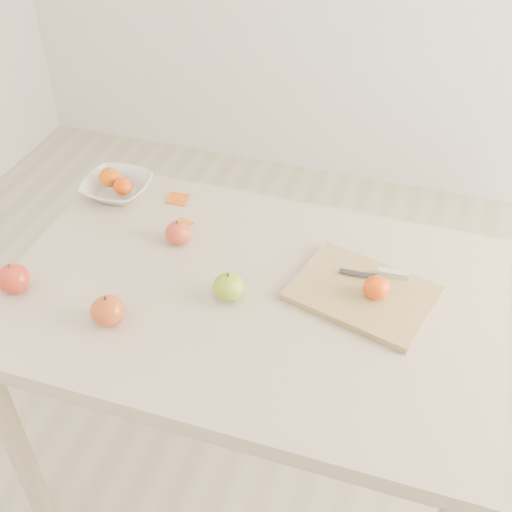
% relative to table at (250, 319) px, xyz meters
% --- Properties ---
extents(ground, '(3.50, 3.50, 0.00)m').
position_rel_table_xyz_m(ground, '(0.00, 0.00, -0.65)').
color(ground, '#C6B293').
rests_on(ground, ground).
extents(table, '(1.20, 0.80, 0.75)m').
position_rel_table_xyz_m(table, '(0.00, 0.00, 0.00)').
color(table, beige).
rests_on(table, ground).
extents(cutting_board, '(0.37, 0.31, 0.02)m').
position_rel_table_xyz_m(cutting_board, '(0.26, 0.07, 0.11)').
color(cutting_board, tan).
rests_on(cutting_board, table).
extents(board_tangerine, '(0.06, 0.06, 0.05)m').
position_rel_table_xyz_m(board_tangerine, '(0.29, 0.06, 0.14)').
color(board_tangerine, '#E54808').
rests_on(board_tangerine, cutting_board).
extents(fruit_bowl, '(0.19, 0.19, 0.05)m').
position_rel_table_xyz_m(fruit_bowl, '(-0.50, 0.27, 0.12)').
color(fruit_bowl, silver).
rests_on(fruit_bowl, table).
extents(bowl_tangerine_near, '(0.06, 0.06, 0.06)m').
position_rel_table_xyz_m(bowl_tangerine_near, '(-0.52, 0.28, 0.15)').
color(bowl_tangerine_near, '#CC4E07').
rests_on(bowl_tangerine_near, fruit_bowl).
extents(bowl_tangerine_far, '(0.05, 0.05, 0.05)m').
position_rel_table_xyz_m(bowl_tangerine_far, '(-0.47, 0.26, 0.14)').
color(bowl_tangerine_far, red).
rests_on(bowl_tangerine_far, fruit_bowl).
extents(orange_peel_a, '(0.06, 0.05, 0.01)m').
position_rel_table_xyz_m(orange_peel_a, '(-0.32, 0.30, 0.10)').
color(orange_peel_a, '#DB570F').
rests_on(orange_peel_a, table).
extents(orange_peel_b, '(0.05, 0.05, 0.01)m').
position_rel_table_xyz_m(orange_peel_b, '(-0.26, 0.20, 0.10)').
color(orange_peel_b, orange).
rests_on(orange_peel_b, table).
extents(paring_knife, '(0.17, 0.05, 0.01)m').
position_rel_table_xyz_m(paring_knife, '(0.31, 0.14, 0.12)').
color(paring_knife, silver).
rests_on(paring_knife, cutting_board).
extents(apple_green, '(0.07, 0.07, 0.07)m').
position_rel_table_xyz_m(apple_green, '(-0.04, -0.04, 0.13)').
color(apple_green, '#659414').
rests_on(apple_green, table).
extents(apple_red_d, '(0.08, 0.08, 0.07)m').
position_rel_table_xyz_m(apple_red_d, '(-0.54, -0.17, 0.13)').
color(apple_red_d, maroon).
rests_on(apple_red_d, table).
extents(apple_red_c, '(0.08, 0.08, 0.07)m').
position_rel_table_xyz_m(apple_red_c, '(-0.27, -0.20, 0.13)').
color(apple_red_c, maroon).
rests_on(apple_red_c, table).
extents(apple_red_a, '(0.07, 0.07, 0.06)m').
position_rel_table_xyz_m(apple_red_a, '(-0.24, 0.12, 0.13)').
color(apple_red_a, maroon).
rests_on(apple_red_a, table).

